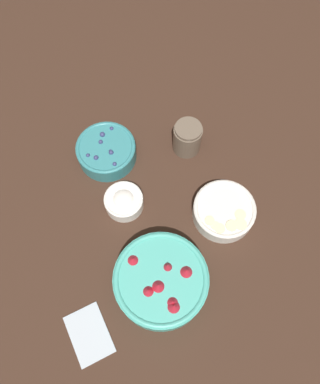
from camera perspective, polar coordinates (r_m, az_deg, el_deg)
ground_plane at (r=1.05m, az=-3.17°, el=-3.58°), size 4.00×4.00×0.00m
bowl_strawberries at (r=0.95m, az=0.15°, el=-13.37°), size 0.23×0.23×0.10m
bowl_blueberries at (r=1.10m, az=-8.17°, el=6.25°), size 0.17×0.17×0.07m
bowl_bananas at (r=1.03m, az=9.73°, el=-2.84°), size 0.17×0.17×0.05m
bowl_cream at (r=1.04m, az=-5.53°, el=-1.38°), size 0.11×0.11×0.05m
jar_chocolate at (r=1.10m, az=4.17°, el=8.13°), size 0.08×0.08×0.10m
napkin at (r=1.00m, az=-10.75°, el=-20.53°), size 0.13×0.09×0.01m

